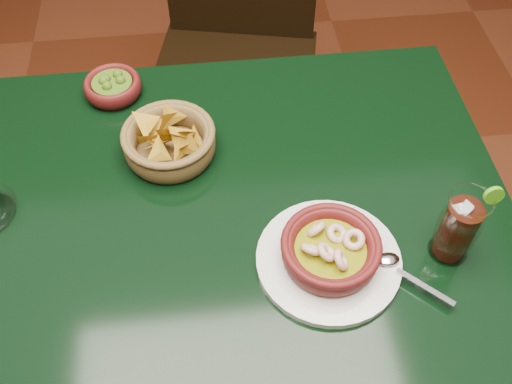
{
  "coord_description": "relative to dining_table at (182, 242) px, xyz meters",
  "views": [
    {
      "loc": [
        0.07,
        -0.61,
        1.56
      ],
      "look_at": [
        0.14,
        -0.02,
        0.81
      ],
      "focal_mm": 40.0,
      "sensor_mm": 36.0,
      "label": 1
    }
  ],
  "objects": [
    {
      "name": "ground",
      "position": [
        0.0,
        0.0,
        -0.65
      ],
      "size": [
        7.0,
        7.0,
        0.0
      ],
      "primitive_type": "plane",
      "color": "#471C0C",
      "rests_on": "ground"
    },
    {
      "name": "shrimp_plate",
      "position": [
        0.25,
        -0.13,
        0.13
      ],
      "size": [
        0.3,
        0.24,
        0.08
      ],
      "color": "silver",
      "rests_on": "dining_table"
    },
    {
      "name": "chip_basket",
      "position": [
        -0.01,
        0.14,
        0.13
      ],
      "size": [
        0.21,
        0.21,
        0.1
      ],
      "color": "brown",
      "rests_on": "dining_table"
    },
    {
      "name": "dining_chair",
      "position": [
        0.17,
        0.71,
        -0.11
      ],
      "size": [
        0.54,
        0.54,
        0.98
      ],
      "color": "black",
      "rests_on": "ground"
    },
    {
      "name": "guacamole_ramekin",
      "position": [
        -0.12,
        0.32,
        0.12
      ],
      "size": [
        0.14,
        0.14,
        0.05
      ],
      "color": "#4B1010",
      "rests_on": "dining_table"
    },
    {
      "name": "cola_drink",
      "position": [
        0.45,
        -0.13,
        0.17
      ],
      "size": [
        0.14,
        0.14,
        0.16
      ],
      "color": "white",
      "rests_on": "dining_table"
    },
    {
      "name": "dining_table",
      "position": [
        0.0,
        0.0,
        0.0
      ],
      "size": [
        1.2,
        0.8,
        0.75
      ],
      "color": "black",
      "rests_on": "ground"
    }
  ]
}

